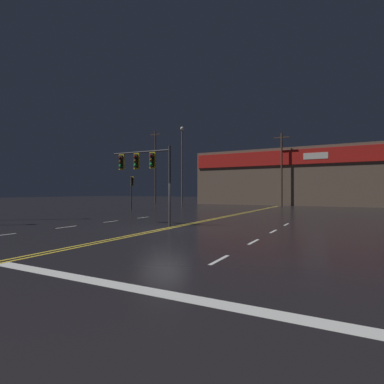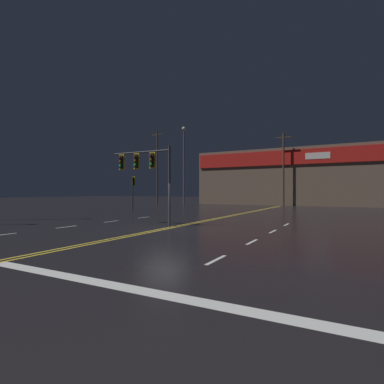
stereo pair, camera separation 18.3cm
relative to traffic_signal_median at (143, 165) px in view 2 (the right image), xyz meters
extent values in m
plane|color=black|center=(2.31, -1.25, -3.65)|extent=(200.00, 200.00, 0.00)
cube|color=gold|center=(2.16, -1.25, -3.64)|extent=(0.12, 60.00, 0.01)
cube|color=gold|center=(2.46, -1.25, -3.64)|extent=(0.12, 60.00, 0.01)
cube|color=silver|center=(-3.12, -6.65, -3.64)|extent=(0.12, 1.40, 0.01)
cube|color=silver|center=(-3.12, -3.05, -3.64)|extent=(0.12, 1.40, 0.01)
cube|color=silver|center=(-3.12, 0.55, -3.64)|extent=(0.12, 1.40, 0.01)
cube|color=silver|center=(-3.12, 4.15, -3.64)|extent=(0.12, 1.40, 0.01)
cube|color=silver|center=(7.74, -6.65, -3.64)|extent=(0.12, 1.40, 0.01)
cube|color=silver|center=(7.74, -3.05, -3.64)|extent=(0.12, 1.40, 0.01)
cube|color=silver|center=(7.74, 0.55, -3.64)|extent=(0.12, 1.40, 0.01)
cube|color=silver|center=(7.74, 4.15, -3.64)|extent=(0.12, 1.40, 0.01)
cube|color=silver|center=(7.74, -9.89, -3.64)|extent=(10.43, 0.40, 0.01)
cylinder|color=#38383D|center=(1.88, 0.02, -1.29)|extent=(0.14, 0.14, 4.70)
cylinder|color=#38383D|center=(-0.22, 0.02, 0.81)|extent=(4.19, 0.10, 0.10)
cube|color=black|center=(0.68, 0.02, 0.27)|extent=(0.28, 0.24, 0.84)
cube|color=gold|center=(0.68, 0.02, 0.27)|extent=(0.42, 0.08, 0.99)
sphere|color=#500705|center=(0.68, -0.14, 0.52)|extent=(0.17, 0.17, 0.17)
sphere|color=#543707|center=(0.68, -0.14, 0.27)|extent=(0.17, 0.17, 0.17)
sphere|color=green|center=(0.68, -0.14, 0.02)|extent=(0.17, 0.17, 0.17)
cube|color=black|center=(-0.52, 0.02, 0.27)|extent=(0.28, 0.24, 0.84)
cube|color=gold|center=(-0.52, 0.02, 0.27)|extent=(0.42, 0.08, 0.99)
sphere|color=#500705|center=(-0.52, -0.14, 0.52)|extent=(0.17, 0.17, 0.17)
sphere|color=#543707|center=(-0.52, -0.14, 0.27)|extent=(0.17, 0.17, 0.17)
sphere|color=green|center=(-0.52, -0.14, 0.02)|extent=(0.17, 0.17, 0.17)
cube|color=black|center=(-1.71, 0.02, 0.27)|extent=(0.28, 0.24, 0.84)
cube|color=gold|center=(-1.71, 0.02, 0.27)|extent=(0.42, 0.08, 0.99)
sphere|color=#500705|center=(-1.71, -0.14, 0.52)|extent=(0.17, 0.17, 0.17)
sphere|color=#543707|center=(-1.71, -0.14, 0.27)|extent=(0.17, 0.17, 0.17)
sphere|color=green|center=(-1.71, -0.14, 0.02)|extent=(0.17, 0.17, 0.17)
cylinder|color=#38383D|center=(-9.83, 10.97, -1.81)|extent=(0.13, 0.13, 3.67)
cube|color=black|center=(-9.83, 11.15, -0.45)|extent=(0.28, 0.24, 0.84)
cube|color=gold|center=(-9.83, 11.15, -0.45)|extent=(0.42, 0.08, 0.99)
sphere|color=#500705|center=(-9.83, 10.99, -0.19)|extent=(0.17, 0.17, 0.17)
sphere|color=#543707|center=(-9.83, 10.99, -0.45)|extent=(0.17, 0.17, 0.17)
sphere|color=green|center=(-9.83, 10.99, -0.70)|extent=(0.17, 0.17, 0.17)
cylinder|color=#59595E|center=(-10.67, 23.71, 1.96)|extent=(0.20, 0.20, 11.21)
sphere|color=silver|center=(-10.67, 23.71, 7.74)|extent=(0.56, 0.56, 0.56)
cube|color=brown|center=(2.31, 35.21, 0.62)|extent=(27.39, 10.00, 8.53)
cube|color=red|center=(2.31, 30.11, 3.39)|extent=(26.84, 0.20, 2.13)
cube|color=white|center=(7.11, 30.06, 3.39)|extent=(3.20, 0.16, 0.90)
cylinder|color=#4C3828|center=(-19.20, 29.18, 2.76)|extent=(0.26, 0.26, 12.81)
cube|color=#4C3828|center=(-19.20, 29.18, 8.57)|extent=(2.20, 0.12, 0.12)
cylinder|color=#4C3828|center=(2.66, 29.18, 1.58)|extent=(0.26, 0.26, 10.45)
cube|color=#4C3828|center=(2.66, 29.18, 6.20)|extent=(2.20, 0.12, 0.12)
camera|label=1|loc=(11.10, -14.83, -1.65)|focal=28.00mm
camera|label=2|loc=(11.26, -14.74, -1.65)|focal=28.00mm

